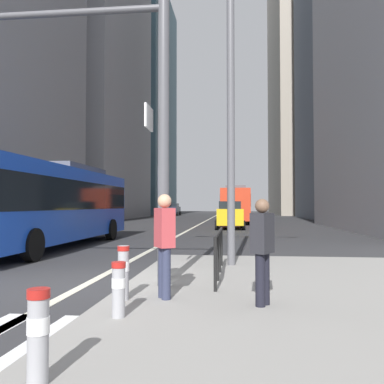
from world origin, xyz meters
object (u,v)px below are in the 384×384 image
at_px(bollard_right, 123,270).
at_px(city_bus_red_receding, 236,203).
at_px(car_receding_far, 242,210).
at_px(street_lamp_post, 231,68).
at_px(pedestrian_walking, 262,246).
at_px(bollard_left, 119,286).
at_px(pedestrian_waiting, 164,240).
at_px(traffic_signal_gantry, 65,84).
at_px(car_receding_near, 230,215).
at_px(bollard_back, 164,256).
at_px(car_oncoming_mid, 173,209).
at_px(city_bus_blue_oncoming, 53,201).
at_px(bollard_front, 38,331).

bearing_deg(bollard_right, city_bus_red_receding, 86.69).
distance_m(car_receding_far, bollard_right, 53.18).
xyz_separation_m(street_lamp_post, pedestrian_walking, (0.53, -4.14, -4.23)).
distance_m(bollard_left, pedestrian_waiting, 1.35).
xyz_separation_m(traffic_signal_gantry, bollard_right, (1.55, -1.19, -3.47)).
relative_size(city_bus_red_receding, traffic_signal_gantry, 1.85).
height_order(city_bus_red_receding, bollard_left, city_bus_red_receding).
relative_size(car_receding_near, car_receding_far, 0.95).
distance_m(traffic_signal_gantry, street_lamp_post, 4.47).
xyz_separation_m(bollard_left, pedestrian_waiting, (0.43, 1.16, 0.53)).
bearing_deg(car_receding_near, bollard_back, -93.08).
distance_m(pedestrian_waiting, pedestrian_walking, 1.61).
xyz_separation_m(car_oncoming_mid, bollard_left, (8.35, -57.60, -0.41)).
bearing_deg(traffic_signal_gantry, city_bus_red_receding, 83.71).
xyz_separation_m(city_bus_red_receding, car_oncoming_mid, (-9.99, 24.55, -0.85)).
relative_size(car_oncoming_mid, car_receding_near, 1.01).
xyz_separation_m(car_oncoming_mid, street_lamp_post, (9.83, -52.58, 4.29)).
relative_size(car_oncoming_mid, pedestrian_waiting, 2.51).
distance_m(car_receding_far, bollard_back, 51.03).
bearing_deg(city_bus_red_receding, street_lamp_post, -90.31).
xyz_separation_m(city_bus_blue_oncoming, bollard_front, (5.53, -11.86, -1.23)).
bearing_deg(car_oncoming_mid, bollard_right, -81.82).
xyz_separation_m(street_lamp_post, bollard_back, (-1.41, -1.89, -4.69)).
relative_size(city_bus_blue_oncoming, traffic_signal_gantry, 1.97).
distance_m(city_bus_blue_oncoming, car_receding_far, 45.05).
height_order(car_receding_near, bollard_back, car_receding_near).
xyz_separation_m(traffic_signal_gantry, bollard_back, (1.84, 0.94, -3.51)).
relative_size(bollard_front, pedestrian_walking, 0.50).
height_order(city_bus_blue_oncoming, city_bus_red_receding, same).
height_order(city_bus_red_receding, pedestrian_walking, city_bus_red_receding).
height_order(city_bus_blue_oncoming, bollard_back, city_bus_blue_oncoming).
bearing_deg(car_oncoming_mid, pedestrian_waiting, -81.16).
bearing_deg(bollard_right, traffic_signal_gantry, 142.42).
bearing_deg(street_lamp_post, city_bus_red_receding, 89.69).
xyz_separation_m(car_receding_near, bollard_back, (-1.08, -20.05, -0.39)).
distance_m(car_oncoming_mid, pedestrian_waiting, 57.11).
xyz_separation_m(car_receding_near, car_receding_far, (1.26, 30.92, 0.00)).
bearing_deg(city_bus_red_receding, bollard_back, -93.00).
bearing_deg(car_oncoming_mid, traffic_signal_gantry, -83.22).
xyz_separation_m(city_bus_red_receding, bollard_front, (-1.72, -35.14, -1.23)).
bearing_deg(car_receding_far, pedestrian_walking, -90.43).
xyz_separation_m(car_receding_near, pedestrian_walking, (0.86, -22.30, 0.07)).
bearing_deg(bollard_right, car_oncoming_mid, 98.18).
distance_m(car_oncoming_mid, street_lamp_post, 53.67).
bearing_deg(city_bus_blue_oncoming, pedestrian_waiting, -54.91).
height_order(car_oncoming_mid, bollard_left, car_oncoming_mid).
height_order(street_lamp_post, pedestrian_walking, street_lamp_post).
height_order(car_receding_far, bollard_left, car_receding_far).
bearing_deg(bollard_left, traffic_signal_gantry, 128.96).
bearing_deg(bollard_right, bollard_left, -77.61).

